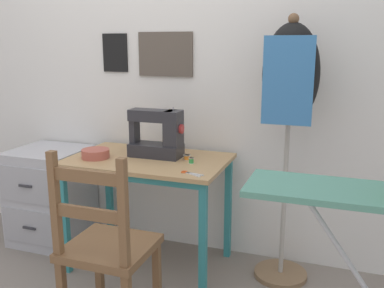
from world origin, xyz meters
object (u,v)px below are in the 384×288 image
Objects in this scene: fabric_bowl at (96,153)px; thread_spool_mid_table at (191,161)px; sewing_machine at (159,135)px; wooden_chair at (107,249)px; thread_spool_near_machine at (187,157)px; dress_form at (290,91)px; scissors at (189,173)px; filing_cabinet at (51,195)px.

thread_spool_mid_table is (0.60, 0.08, -0.01)m from fabric_bowl.
sewing_machine is 0.85m from wooden_chair.
thread_spool_near_machine is at bearing 79.66° from wooden_chair.
wooden_chair is 1.28m from dress_form.
dress_form is at bearing 7.87° from thread_spool_near_machine.
wooden_chair is at bearing -116.26° from scissors.
fabric_bowl is 4.86× the size of thread_spool_mid_table.
sewing_machine is 0.83m from dress_form.
fabric_bowl is at bearing 124.82° from wooden_chair.
wooden_chair reaches higher than thread_spool_mid_table.
fabric_bowl is 0.68m from filing_cabinet.
sewing_machine is 0.51× the size of filing_cabinet.
wooden_chair is (-0.24, -0.48, -0.26)m from scissors.
thread_spool_near_machine is 1.24× the size of thread_spool_mid_table.
sewing_machine reaches higher than filing_cabinet.
filing_cabinet is at bearing 177.29° from thread_spool_near_machine.
thread_spool_mid_table is 0.75m from wooden_chair.
sewing_machine is at bearing -2.42° from filing_cabinet.
thread_spool_mid_table is 0.05× the size of filing_cabinet.
thread_spool_near_machine is at bearing 128.60° from thread_spool_mid_table.
scissors is (0.65, -0.11, -0.03)m from fabric_bowl.
thread_spool_mid_table is 0.02× the size of dress_form.
thread_spool_near_machine is at bearing -172.13° from dress_form.
filing_cabinet is at bearing 139.62° from wooden_chair.
dress_form reaches higher than wooden_chair.
dress_form is (1.13, 0.22, 0.40)m from fabric_bowl.
wooden_chair is at bearing -100.34° from thread_spool_near_machine.
sewing_machine is 7.90× the size of thread_spool_near_machine.
dress_form is at bearing 4.96° from sewing_machine.
dress_form is at bearing 48.79° from wooden_chair.
wooden_chair is at bearing -105.40° from thread_spool_mid_table.
sewing_machine is 2.46× the size of scissors.
fabric_bowl reaches higher than thread_spool_mid_table.
wooden_chair is at bearing -55.18° from fabric_bowl.
thread_spool_mid_table is at bearing 74.60° from wooden_chair.
thread_spool_near_machine is at bearing 14.60° from fabric_bowl.
filing_cabinet is at bearing 165.30° from scissors.
thread_spool_mid_table reaches higher than filing_cabinet.
scissors is 1.26m from filing_cabinet.
scissors is at bearing -74.66° from thread_spool_mid_table.
thread_spool_near_machine is 0.08m from thread_spool_mid_table.
thread_spool_mid_table is at bearing -51.40° from thread_spool_near_machine.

